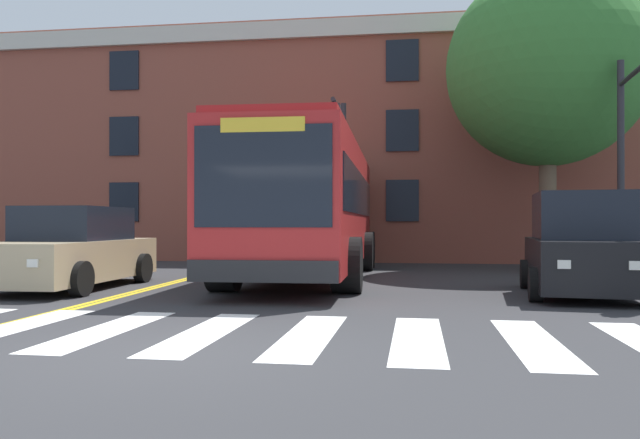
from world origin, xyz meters
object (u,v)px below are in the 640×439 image
car_navy_behind_bus (322,237)px  traffic_light_overhead (339,154)px  city_bus (309,205)px  street_tree_curbside_large (547,68)px  car_black_far_lane (581,249)px  car_tan_near_lane (72,251)px

car_navy_behind_bus → traffic_light_overhead: (1.55, -7.82, 2.47)m
city_bus → street_tree_curbside_large: (6.29, 2.73, 3.88)m
car_black_far_lane → car_navy_behind_bus: (-6.60, 12.66, -0.10)m
city_bus → street_tree_curbside_large: size_ratio=1.29×
car_black_far_lane → car_navy_behind_bus: bearing=117.5°
city_bus → car_navy_behind_bus: 9.61m
city_bus → car_black_far_lane: bearing=-29.2°
car_black_far_lane → traffic_light_overhead: size_ratio=0.78×
car_black_far_lane → street_tree_curbside_large: (0.66, 5.88, 4.80)m
city_bus → car_tan_near_lane: size_ratio=2.40×
car_black_far_lane → traffic_light_overhead: (-5.05, 4.84, 2.37)m
car_navy_behind_bus → street_tree_curbside_large: size_ratio=0.48×
city_bus → car_tan_near_lane: 5.59m
city_bus → car_navy_behind_bus: size_ratio=2.70×
car_black_far_lane → street_tree_curbside_large: bearing=83.6°
city_bus → car_tan_near_lane: bearing=-145.0°
city_bus → car_navy_behind_bus: city_bus is taller
traffic_light_overhead → street_tree_curbside_large: 6.30m
car_black_far_lane → traffic_light_overhead: 7.39m
car_navy_behind_bus → traffic_light_overhead: 8.35m
car_black_far_lane → traffic_light_overhead: traffic_light_overhead is taller
street_tree_curbside_large → traffic_light_overhead: bearing=-169.6°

